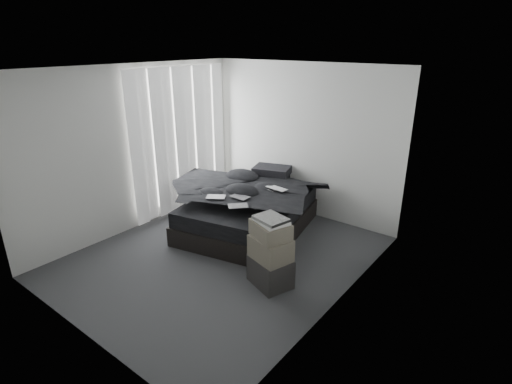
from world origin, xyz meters
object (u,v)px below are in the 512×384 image
Objects in this scene: laptop at (274,185)px; side_stand at (201,193)px; bed at (250,220)px; box_lower at (270,271)px.

laptop is 1.64m from side_stand.
bed is 6.24× the size of laptop.
laptop reaches higher than box_lower.
box_lower is (0.83, -1.24, -0.62)m from laptop.
box_lower is at bearing -25.70° from side_stand.
side_stand is 2.66m from box_lower.
laptop is 0.69× the size of box_lower.
bed is at bearing -2.24° from side_stand.
bed is 4.33× the size of box_lower.
bed is 0.78m from laptop.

